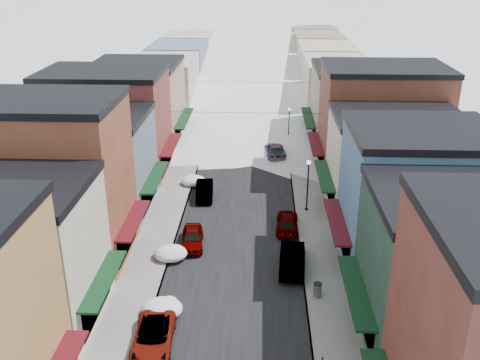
# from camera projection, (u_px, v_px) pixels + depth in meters

# --- Properties ---
(road) EXTENTS (10.00, 160.00, 0.01)m
(road) POSITION_uv_depth(u_px,v_px,m) (249.00, 117.00, 77.30)
(road) COLOR black
(road) RESTS_ON ground
(sidewalk_left) EXTENTS (3.20, 160.00, 0.15)m
(sidewalk_left) POSITION_uv_depth(u_px,v_px,m) (203.00, 116.00, 77.53)
(sidewalk_left) COLOR gray
(sidewalk_left) RESTS_ON ground
(sidewalk_right) EXTENTS (3.20, 160.00, 0.15)m
(sidewalk_right) POSITION_uv_depth(u_px,v_px,m) (294.00, 117.00, 77.02)
(sidewalk_right) COLOR gray
(sidewalk_right) RESTS_ON ground
(curb_left) EXTENTS (0.10, 160.00, 0.15)m
(curb_left) POSITION_uv_depth(u_px,v_px,m) (214.00, 116.00, 77.47)
(curb_left) COLOR slate
(curb_left) RESTS_ON ground
(curb_right) EXTENTS (0.10, 160.00, 0.15)m
(curb_right) POSITION_uv_depth(u_px,v_px,m) (284.00, 117.00, 77.08)
(curb_right) COLOR slate
(curb_right) RESTS_ON ground
(bldg_l_cream) EXTENTS (11.30, 8.20, 9.50)m
(bldg_l_cream) POSITION_uv_depth(u_px,v_px,m) (10.00, 256.00, 32.18)
(bldg_l_cream) COLOR beige
(bldg_l_cream) RESTS_ON ground
(bldg_l_brick_near) EXTENTS (12.30, 8.20, 12.50)m
(bldg_l_brick_near) POSITION_uv_depth(u_px,v_px,m) (48.00, 181.00, 39.00)
(bldg_l_brick_near) COLOR brown
(bldg_l_brick_near) RESTS_ON ground
(bldg_l_grayblue) EXTENTS (11.30, 9.20, 9.00)m
(bldg_l_grayblue) POSITION_uv_depth(u_px,v_px,m) (92.00, 163.00, 47.49)
(bldg_l_grayblue) COLOR slate
(bldg_l_grayblue) RESTS_ON ground
(bldg_l_brick_far) EXTENTS (13.30, 9.20, 11.00)m
(bldg_l_brick_far) POSITION_uv_depth(u_px,v_px,m) (107.00, 123.00, 55.45)
(bldg_l_brick_far) COLOR maroon
(bldg_l_brick_far) RESTS_ON ground
(bldg_l_tan) EXTENTS (11.30, 11.20, 10.00)m
(bldg_l_tan) POSITION_uv_depth(u_px,v_px,m) (138.00, 103.00, 64.82)
(bldg_l_tan) COLOR tan
(bldg_l_tan) RESTS_ON ground
(bldg_r_green) EXTENTS (11.30, 9.20, 9.50)m
(bldg_r_green) POSITION_uv_depth(u_px,v_px,m) (456.00, 270.00, 30.69)
(bldg_r_green) COLOR #1B382B
(bldg_r_green) RESTS_ON ground
(bldg_r_blue) EXTENTS (11.30, 9.20, 10.50)m
(bldg_r_blue) POSITION_uv_depth(u_px,v_px,m) (416.00, 197.00, 38.80)
(bldg_r_blue) COLOR teal
(bldg_r_blue) RESTS_ON ground
(bldg_r_cream) EXTENTS (12.30, 9.20, 9.00)m
(bldg_r_cream) POSITION_uv_depth(u_px,v_px,m) (394.00, 163.00, 47.37)
(bldg_r_cream) COLOR beige
(bldg_r_cream) RESTS_ON ground
(bldg_r_brick_far) EXTENTS (13.30, 9.20, 11.50)m
(bldg_r_brick_far) POSITION_uv_depth(u_px,v_px,m) (381.00, 121.00, 55.17)
(bldg_r_brick_far) COLOR maroon
(bldg_r_brick_far) RESTS_ON ground
(bldg_r_tan) EXTENTS (11.30, 11.20, 9.50)m
(bldg_r_tan) POSITION_uv_depth(u_px,v_px,m) (355.00, 106.00, 64.81)
(bldg_r_tan) COLOR #937760
(bldg_r_tan) RESTS_ON ground
(distant_blocks) EXTENTS (34.00, 55.00, 8.00)m
(distant_blocks) POSITION_uv_depth(u_px,v_px,m) (252.00, 61.00, 96.97)
(distant_blocks) COLOR gray
(distant_blocks) RESTS_ON ground
(overhead_cables) EXTENTS (16.40, 15.04, 0.04)m
(overhead_cables) POSITION_uv_depth(u_px,v_px,m) (246.00, 96.00, 63.39)
(overhead_cables) COLOR black
(overhead_cables) RESTS_ON ground
(car_white_suv) EXTENTS (2.55, 5.08, 1.38)m
(car_white_suv) POSITION_uv_depth(u_px,v_px,m) (153.00, 337.00, 31.42)
(car_white_suv) COLOR white
(car_white_suv) RESTS_ON ground
(car_silver_sedan) EXTENTS (2.08, 4.36, 1.44)m
(car_silver_sedan) POSITION_uv_depth(u_px,v_px,m) (192.00, 238.00, 42.54)
(car_silver_sedan) COLOR #989AA0
(car_silver_sedan) RESTS_ON ground
(car_dark_hatch) EXTENTS (1.91, 4.61, 1.48)m
(car_dark_hatch) POSITION_uv_depth(u_px,v_px,m) (205.00, 190.00, 51.21)
(car_dark_hatch) COLOR black
(car_dark_hatch) RESTS_ON ground
(car_silver_wagon) EXTENTS (2.71, 5.38, 1.50)m
(car_silver_wagon) POSITION_uv_depth(u_px,v_px,m) (220.00, 128.00, 69.76)
(car_silver_wagon) COLOR #94959C
(car_silver_wagon) RESTS_ON ground
(car_green_sedan) EXTENTS (2.14, 5.29, 1.71)m
(car_green_sedan) POSITION_uv_depth(u_px,v_px,m) (292.00, 258.00, 39.39)
(car_green_sedan) COLOR black
(car_green_sedan) RESTS_ON ground
(car_gray_suv) EXTENTS (2.04, 4.55, 1.52)m
(car_gray_suv) POSITION_uv_depth(u_px,v_px,m) (287.00, 221.00, 45.10)
(car_gray_suv) COLOR #999CA1
(car_gray_suv) RESTS_ON ground
(car_black_sedan) EXTENTS (2.68, 5.53, 1.55)m
(car_black_sedan) POSITION_uv_depth(u_px,v_px,m) (275.00, 150.00, 61.79)
(car_black_sedan) COLOR black
(car_black_sedan) RESTS_ON ground
(car_lane_silver) EXTENTS (2.39, 4.68, 1.52)m
(car_lane_silver) POSITION_uv_depth(u_px,v_px,m) (238.00, 127.00, 70.16)
(car_lane_silver) COLOR gray
(car_lane_silver) RESTS_ON ground
(car_lane_white) EXTENTS (3.15, 6.32, 1.72)m
(car_lane_white) POSITION_uv_depth(u_px,v_px,m) (264.00, 108.00, 78.57)
(car_lane_white) COLOR #B9B9BB
(car_lane_white) RESTS_ON ground
(trash_can) EXTENTS (0.59, 0.59, 1.01)m
(trash_can) POSITION_uv_depth(u_px,v_px,m) (318.00, 290.00, 35.99)
(trash_can) COLOR slate
(trash_can) RESTS_ON sidewalk_right
(streetlamp_near) EXTENTS (0.40, 0.40, 4.81)m
(streetlamp_near) POSITION_uv_depth(u_px,v_px,m) (308.00, 179.00, 47.45)
(streetlamp_near) COLOR black
(streetlamp_near) RESTS_ON sidewalk_right
(streetlamp_far) EXTENTS (0.37, 0.37, 4.48)m
(streetlamp_far) POSITION_uv_depth(u_px,v_px,m) (289.00, 121.00, 65.00)
(streetlamp_far) COLOR black
(streetlamp_far) RESTS_ON sidewalk_right
(snow_pile_near) EXTENTS (2.65, 2.83, 1.12)m
(snow_pile_near) POSITION_uv_depth(u_px,v_px,m) (163.00, 308.00, 34.31)
(snow_pile_near) COLOR white
(snow_pile_near) RESTS_ON ground
(snow_pile_mid) EXTENTS (2.57, 2.78, 1.09)m
(snow_pile_mid) POSITION_uv_depth(u_px,v_px,m) (171.00, 253.00, 40.77)
(snow_pile_mid) COLOR white
(snow_pile_mid) RESTS_ON ground
(snow_pile_far) EXTENTS (2.48, 2.73, 1.05)m
(snow_pile_far) POSITION_uv_depth(u_px,v_px,m) (194.00, 181.00, 54.03)
(snow_pile_far) COLOR white
(snow_pile_far) RESTS_ON ground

